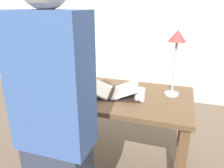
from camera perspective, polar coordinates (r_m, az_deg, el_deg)
The scene contains 9 objects.
wall_back at distance 3.40m, azimuth 10.13°, elevation 17.60°, with size 8.00×0.06×2.60m.
reading_desk at distance 1.79m, azimuth -0.04°, elevation -5.84°, with size 1.24×0.68×0.76m.
open_book at distance 1.72m, azimuth -0.02°, elevation -1.76°, with size 0.51×0.37×0.09m.
book_stack_tall at distance 1.86m, azimuth -13.37°, elevation 1.12°, with size 0.23×0.29×0.15m.
book_standing_upright at distance 1.80m, azimuth -7.96°, elevation 1.54°, with size 0.05×0.19×0.20m.
reading_lamp at distance 1.67m, azimuth 16.50°, elevation 9.63°, with size 0.13×0.13×0.50m.
coffee_mug at distance 1.62m, azimuth 7.26°, elevation -2.72°, with size 0.08×0.11×0.09m.
pencil at distance 1.62m, azimuth -5.15°, elevation -4.28°, with size 0.06×0.14×0.01m.
person_reader at distance 1.15m, azimuth -14.20°, elevation -13.82°, with size 0.36×0.22×1.61m.
Camera 1 is at (0.51, -1.53, 1.43)m, focal length 35.00 mm.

